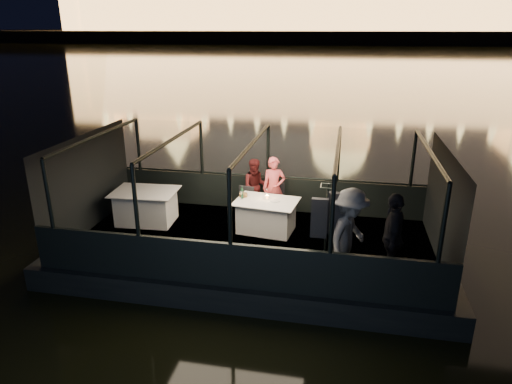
% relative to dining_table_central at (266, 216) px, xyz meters
% --- Properties ---
extents(river_water, '(500.00, 500.00, 0.00)m').
position_rel_dining_table_central_xyz_m(river_water, '(-0.21, 79.39, -0.89)').
color(river_water, black).
rests_on(river_water, ground).
extents(boat_hull, '(8.60, 4.40, 1.00)m').
position_rel_dining_table_central_xyz_m(boat_hull, '(-0.21, -0.61, -0.89)').
color(boat_hull, black).
rests_on(boat_hull, river_water).
extents(boat_deck, '(8.00, 4.00, 0.04)m').
position_rel_dining_table_central_xyz_m(boat_deck, '(-0.21, -0.61, -0.41)').
color(boat_deck, black).
rests_on(boat_deck, boat_hull).
extents(gunwale_port, '(8.00, 0.08, 0.90)m').
position_rel_dining_table_central_xyz_m(gunwale_port, '(-0.21, 1.39, 0.06)').
color(gunwale_port, black).
rests_on(gunwale_port, boat_deck).
extents(gunwale_starboard, '(8.00, 0.08, 0.90)m').
position_rel_dining_table_central_xyz_m(gunwale_starboard, '(-0.21, -2.61, 0.06)').
color(gunwale_starboard, black).
rests_on(gunwale_starboard, boat_deck).
extents(cabin_glass_port, '(8.00, 0.02, 1.40)m').
position_rel_dining_table_central_xyz_m(cabin_glass_port, '(-0.21, 1.39, 1.21)').
color(cabin_glass_port, '#99B2B2').
rests_on(cabin_glass_port, gunwale_port).
extents(cabin_glass_starboard, '(8.00, 0.02, 1.40)m').
position_rel_dining_table_central_xyz_m(cabin_glass_starboard, '(-0.21, -2.61, 1.21)').
color(cabin_glass_starboard, '#99B2B2').
rests_on(cabin_glass_starboard, gunwale_starboard).
extents(cabin_roof_glass, '(8.00, 4.00, 0.02)m').
position_rel_dining_table_central_xyz_m(cabin_roof_glass, '(-0.21, -0.61, 1.91)').
color(cabin_roof_glass, '#99B2B2').
rests_on(cabin_roof_glass, boat_deck).
extents(end_wall_fore, '(0.02, 4.00, 2.30)m').
position_rel_dining_table_central_xyz_m(end_wall_fore, '(-4.21, -0.61, 0.76)').
color(end_wall_fore, black).
rests_on(end_wall_fore, boat_deck).
extents(end_wall_aft, '(0.02, 4.00, 2.30)m').
position_rel_dining_table_central_xyz_m(end_wall_aft, '(3.79, -0.61, 0.76)').
color(end_wall_aft, black).
rests_on(end_wall_aft, boat_deck).
extents(canopy_ribs, '(8.00, 4.00, 2.30)m').
position_rel_dining_table_central_xyz_m(canopy_ribs, '(-0.21, -0.61, 0.76)').
color(canopy_ribs, black).
rests_on(canopy_ribs, boat_deck).
extents(embankment, '(400.00, 140.00, 6.00)m').
position_rel_dining_table_central_xyz_m(embankment, '(-0.21, 209.39, 0.11)').
color(embankment, '#423D33').
rests_on(embankment, ground).
extents(dining_table_central, '(1.57, 1.22, 0.77)m').
position_rel_dining_table_central_xyz_m(dining_table_central, '(0.00, 0.00, 0.00)').
color(dining_table_central, silver).
rests_on(dining_table_central, boat_deck).
extents(dining_table_aft, '(1.62, 1.22, 0.83)m').
position_rel_dining_table_central_xyz_m(dining_table_aft, '(-3.03, -0.06, 0.00)').
color(dining_table_aft, silver).
rests_on(dining_table_aft, boat_deck).
extents(chair_port_left, '(0.45, 0.45, 0.85)m').
position_rel_dining_table_central_xyz_m(chair_port_left, '(-0.62, 0.50, 0.06)').
color(chair_port_left, black).
rests_on(chair_port_left, boat_deck).
extents(chair_port_right, '(0.52, 0.52, 0.85)m').
position_rel_dining_table_central_xyz_m(chair_port_right, '(0.09, 0.88, 0.06)').
color(chair_port_right, black).
rests_on(chair_port_right, boat_deck).
extents(coat_stand, '(0.57, 0.47, 1.96)m').
position_rel_dining_table_central_xyz_m(coat_stand, '(1.48, -1.99, 0.51)').
color(coat_stand, black).
rests_on(coat_stand, boat_deck).
extents(person_woman_coral, '(0.64, 0.50, 1.59)m').
position_rel_dining_table_central_xyz_m(person_woman_coral, '(0.04, 0.87, 0.36)').
color(person_woman_coral, '#F0575B').
rests_on(person_woman_coral, boat_deck).
extents(person_man_maroon, '(0.85, 0.76, 1.48)m').
position_rel_dining_table_central_xyz_m(person_man_maroon, '(-0.46, 1.01, 0.36)').
color(person_man_maroon, '#451314').
rests_on(person_man_maroon, boat_deck).
extents(passenger_stripe, '(1.10, 1.39, 1.88)m').
position_rel_dining_table_central_xyz_m(passenger_stripe, '(1.92, -1.96, 0.47)').
color(passenger_stripe, silver).
rests_on(passenger_stripe, boat_deck).
extents(passenger_dark, '(0.57, 1.09, 1.78)m').
position_rel_dining_table_central_xyz_m(passenger_dark, '(2.72, -1.73, 0.47)').
color(passenger_dark, black).
rests_on(passenger_dark, boat_deck).
extents(wine_bottle, '(0.07, 0.07, 0.30)m').
position_rel_dining_table_central_xyz_m(wine_bottle, '(-0.60, 0.06, 0.53)').
color(wine_bottle, '#14381F').
rests_on(wine_bottle, dining_table_central).
extents(bread_basket, '(0.22, 0.22, 0.08)m').
position_rel_dining_table_central_xyz_m(bread_basket, '(-0.60, 0.19, 0.42)').
color(bread_basket, brown).
rests_on(bread_basket, dining_table_central).
extents(amber_candle, '(0.06, 0.06, 0.08)m').
position_rel_dining_table_central_xyz_m(amber_candle, '(-0.01, 0.17, 0.42)').
color(amber_candle, orange).
rests_on(amber_candle, dining_table_central).
extents(plate_near, '(0.31, 0.31, 0.02)m').
position_rel_dining_table_central_xyz_m(plate_near, '(0.19, 0.05, 0.39)').
color(plate_near, silver).
rests_on(plate_near, dining_table_central).
extents(plate_far, '(0.33, 0.33, 0.02)m').
position_rel_dining_table_central_xyz_m(plate_far, '(-0.60, 0.30, 0.39)').
color(plate_far, silver).
rests_on(plate_far, dining_table_central).
extents(wine_glass_white, '(0.07, 0.07, 0.20)m').
position_rel_dining_table_central_xyz_m(wine_glass_white, '(-0.60, -0.02, 0.48)').
color(wine_glass_white, white).
rests_on(wine_glass_white, dining_table_central).
extents(wine_glass_red, '(0.06, 0.06, 0.17)m').
position_rel_dining_table_central_xyz_m(wine_glass_red, '(-0.06, 0.35, 0.48)').
color(wine_glass_red, white).
rests_on(wine_glass_red, dining_table_central).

